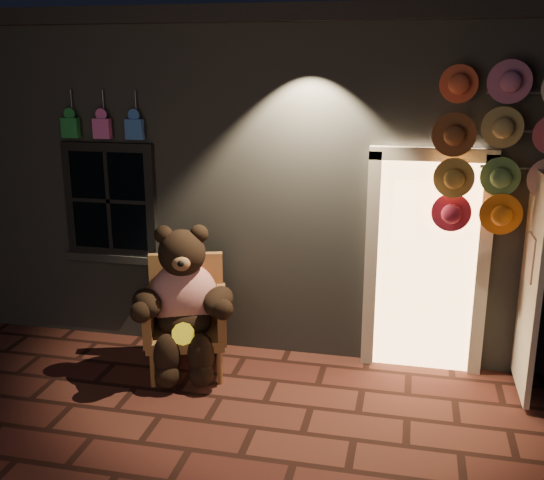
% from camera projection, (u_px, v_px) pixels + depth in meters
% --- Properties ---
extents(ground, '(60.00, 60.00, 0.00)m').
position_uv_depth(ground, '(254.00, 427.00, 5.31)').
color(ground, '#50261E').
rests_on(ground, ground).
extents(shop_building, '(7.30, 5.95, 3.51)m').
position_uv_depth(shop_building, '(325.00, 155.00, 8.59)').
color(shop_building, slate).
rests_on(shop_building, ground).
extents(wicker_armchair, '(0.92, 0.88, 1.12)m').
position_uv_depth(wicker_armchair, '(186.00, 315.00, 6.23)').
color(wicker_armchair, olive).
rests_on(wicker_armchair, ground).
extents(teddy_bear, '(1.00, 0.92, 1.45)m').
position_uv_depth(teddy_bear, '(183.00, 301.00, 6.04)').
color(teddy_bear, red).
rests_on(teddy_bear, ground).
extents(hat_rack, '(1.73, 0.22, 2.93)m').
position_uv_depth(hat_rack, '(525.00, 146.00, 5.46)').
color(hat_rack, '#59595E').
rests_on(hat_rack, ground).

